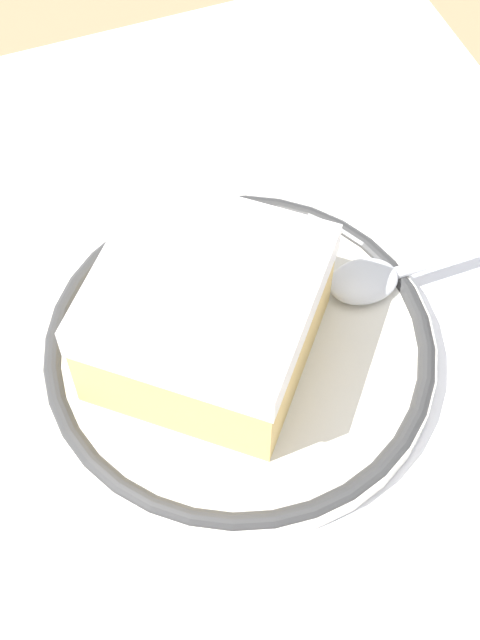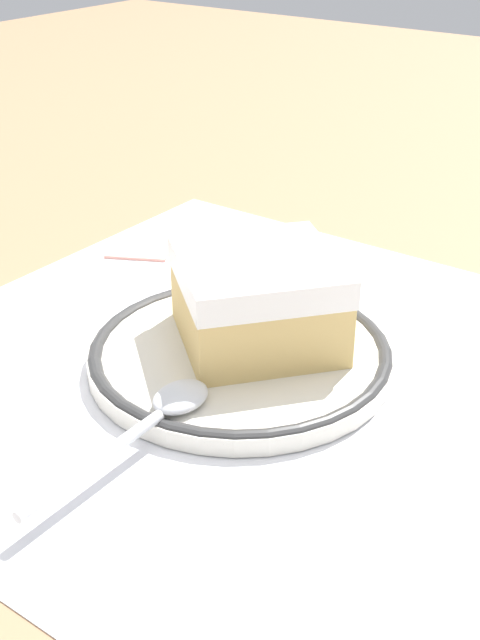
# 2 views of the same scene
# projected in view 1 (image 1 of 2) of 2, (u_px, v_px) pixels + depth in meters

# --- Properties ---
(ground_plane) EXTENTS (2.40, 2.40, 0.00)m
(ground_plane) POSITION_uv_depth(u_px,v_px,m) (222.00, 317.00, 0.45)
(ground_plane) COLOR #9E7551
(placemat) EXTENTS (0.47, 0.43, 0.00)m
(placemat) POSITION_uv_depth(u_px,v_px,m) (222.00, 317.00, 0.45)
(placemat) COLOR white
(placemat) RESTS_ON ground_plane
(plate) EXTENTS (0.19, 0.19, 0.01)m
(plate) POSITION_uv_depth(u_px,v_px,m) (240.00, 348.00, 0.43)
(plate) COLOR silver
(plate) RESTS_ON placemat
(cake_slice) EXTENTS (0.13, 0.13, 0.06)m
(cake_slice) POSITION_uv_depth(u_px,v_px,m) (207.00, 314.00, 0.40)
(cake_slice) COLOR #DBB76B
(cake_slice) RESTS_ON plate
(spoon) EXTENTS (0.03, 0.13, 0.01)m
(spoon) POSITION_uv_depth(u_px,v_px,m) (399.00, 271.00, 0.45)
(spoon) COLOR silver
(spoon) RESTS_ON plate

